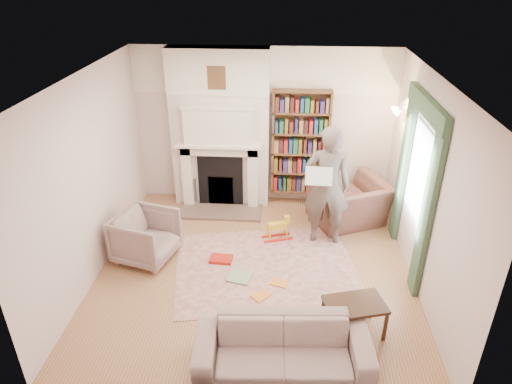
# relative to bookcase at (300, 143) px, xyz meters

# --- Properties ---
(floor) EXTENTS (4.50, 4.50, 0.00)m
(floor) POSITION_rel_bookcase_xyz_m (-0.65, -2.12, -1.18)
(floor) COLOR brown
(floor) RESTS_ON ground
(ceiling) EXTENTS (4.50, 4.50, 0.00)m
(ceiling) POSITION_rel_bookcase_xyz_m (-0.65, -2.12, 1.62)
(ceiling) COLOR white
(ceiling) RESTS_ON wall_back
(wall_back) EXTENTS (4.50, 0.00, 4.50)m
(wall_back) POSITION_rel_bookcase_xyz_m (-0.65, 0.13, 0.22)
(wall_back) COLOR silver
(wall_back) RESTS_ON floor
(wall_front) EXTENTS (4.50, 0.00, 4.50)m
(wall_front) POSITION_rel_bookcase_xyz_m (-0.65, -4.37, 0.22)
(wall_front) COLOR silver
(wall_front) RESTS_ON floor
(wall_left) EXTENTS (0.00, 4.50, 4.50)m
(wall_left) POSITION_rel_bookcase_xyz_m (-2.90, -2.12, 0.22)
(wall_left) COLOR silver
(wall_left) RESTS_ON floor
(wall_right) EXTENTS (0.00, 4.50, 4.50)m
(wall_right) POSITION_rel_bookcase_xyz_m (1.60, -2.12, 0.22)
(wall_right) COLOR silver
(wall_right) RESTS_ON floor
(fireplace) EXTENTS (1.70, 0.58, 2.80)m
(fireplace) POSITION_rel_bookcase_xyz_m (-1.40, -0.07, 0.21)
(fireplace) COLOR silver
(fireplace) RESTS_ON floor
(bookcase) EXTENTS (1.00, 0.24, 1.85)m
(bookcase) POSITION_rel_bookcase_xyz_m (0.00, 0.00, 0.00)
(bookcase) COLOR brown
(bookcase) RESTS_ON floor
(window) EXTENTS (0.02, 0.90, 1.30)m
(window) POSITION_rel_bookcase_xyz_m (1.58, -1.72, 0.27)
(window) COLOR silver
(window) RESTS_ON wall_right
(curtain_left) EXTENTS (0.07, 0.32, 2.40)m
(curtain_left) POSITION_rel_bookcase_xyz_m (1.55, -2.42, 0.02)
(curtain_left) COLOR #2C442C
(curtain_left) RESTS_ON floor
(curtain_right) EXTENTS (0.07, 0.32, 2.40)m
(curtain_right) POSITION_rel_bookcase_xyz_m (1.55, -1.02, 0.02)
(curtain_right) COLOR #2C442C
(curtain_right) RESTS_ON floor
(pelmet) EXTENTS (0.09, 1.70, 0.24)m
(pelmet) POSITION_rel_bookcase_xyz_m (1.54, -1.72, 1.20)
(pelmet) COLOR #2C442C
(pelmet) RESTS_ON wall_right
(wall_sconce) EXTENTS (0.20, 0.24, 0.24)m
(wall_sconce) POSITION_rel_bookcase_xyz_m (1.38, -0.62, 0.72)
(wall_sconce) COLOR gold
(wall_sconce) RESTS_ON wall_right
(rug) EXTENTS (2.92, 2.43, 0.01)m
(rug) POSITION_rel_bookcase_xyz_m (-0.50, -2.07, -1.17)
(rug) COLOR beige
(rug) RESTS_ON floor
(armchair_reading) EXTENTS (1.49, 1.41, 0.76)m
(armchair_reading) POSITION_rel_bookcase_xyz_m (0.84, -0.66, -0.79)
(armchair_reading) COLOR brown
(armchair_reading) RESTS_ON floor
(armchair_left) EXTENTS (1.01, 0.99, 0.75)m
(armchair_left) POSITION_rel_bookcase_xyz_m (-2.29, -1.94, -0.80)
(armchair_left) COLOR gray
(armchair_left) RESTS_ON floor
(sofa) EXTENTS (1.97, 0.87, 0.56)m
(sofa) POSITION_rel_bookcase_xyz_m (-0.21, -3.88, -0.89)
(sofa) COLOR #B7A797
(sofa) RESTS_ON floor
(man_reading) EXTENTS (0.72, 0.49, 1.94)m
(man_reading) POSITION_rel_bookcase_xyz_m (0.39, -1.26, -0.20)
(man_reading) COLOR #594E47
(man_reading) RESTS_ON floor
(newspaper) EXTENTS (0.40, 0.13, 0.27)m
(newspaper) POSITION_rel_bookcase_xyz_m (0.24, -1.46, 0.05)
(newspaper) COLOR silver
(newspaper) RESTS_ON man_reading
(coffee_table) EXTENTS (0.79, 0.62, 0.45)m
(coffee_table) POSITION_rel_bookcase_xyz_m (0.62, -3.29, -0.95)
(coffee_table) COLOR #372013
(coffee_table) RESTS_ON floor
(paraffin_heater) EXTENTS (0.26, 0.26, 0.55)m
(paraffin_heater) POSITION_rel_bookcase_xyz_m (-1.97, -0.22, -0.90)
(paraffin_heater) COLOR #A7AAAF
(paraffin_heater) RESTS_ON floor
(rocking_horse) EXTENTS (0.51, 0.33, 0.42)m
(rocking_horse) POSITION_rel_bookcase_xyz_m (-0.35, -1.30, -0.97)
(rocking_horse) COLOR gold
(rocking_horse) RESTS_ON rug
(board_game) EXTENTS (0.39, 0.39, 0.03)m
(board_game) POSITION_rel_bookcase_xyz_m (-0.85, -2.34, -1.15)
(board_game) COLOR #E3BF50
(board_game) RESTS_ON rug
(game_box_lid) EXTENTS (0.35, 0.25, 0.06)m
(game_box_lid) POSITION_rel_bookcase_xyz_m (-1.17, -1.96, -1.14)
(game_box_lid) COLOR #B01A14
(game_box_lid) RESTS_ON rug
(comic_annuals) EXTENTS (0.53, 0.57, 0.02)m
(comic_annuals) POSITION_rel_bookcase_xyz_m (-0.40, -2.58, -1.16)
(comic_annuals) COLOR red
(comic_annuals) RESTS_ON rug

